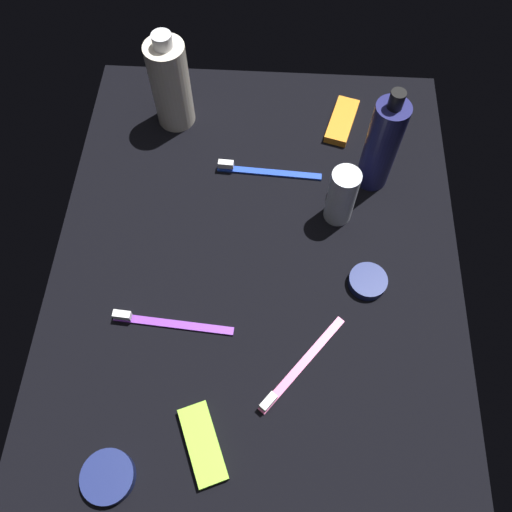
% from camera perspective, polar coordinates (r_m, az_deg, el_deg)
% --- Properties ---
extents(ground_plane, '(0.84, 0.64, 0.01)m').
position_cam_1_polar(ground_plane, '(0.82, -0.00, -1.16)').
color(ground_plane, black).
extents(lotion_bottle, '(0.05, 0.05, 0.20)m').
position_cam_1_polar(lotion_bottle, '(0.85, 13.66, 11.78)').
color(lotion_bottle, navy).
rests_on(lotion_bottle, ground_plane).
extents(bodywash_bottle, '(0.07, 0.07, 0.18)m').
position_cam_1_polar(bodywash_bottle, '(0.94, -9.39, 18.16)').
color(bodywash_bottle, silver).
rests_on(bodywash_bottle, ground_plane).
extents(deodorant_stick, '(0.04, 0.04, 0.11)m').
position_cam_1_polar(deodorant_stick, '(0.82, 9.41, 6.50)').
color(deodorant_stick, silver).
rests_on(deodorant_stick, ground_plane).
extents(toothbrush_purple, '(0.02, 0.18, 0.02)m').
position_cam_1_polar(toothbrush_purple, '(0.78, -9.91, -7.21)').
color(toothbrush_purple, purple).
rests_on(toothbrush_purple, ground_plane).
extents(toothbrush_pink, '(0.15, 0.12, 0.02)m').
position_cam_1_polar(toothbrush_pink, '(0.75, 4.64, -12.26)').
color(toothbrush_pink, '#E55999').
rests_on(toothbrush_pink, ground_plane).
extents(toothbrush_blue, '(0.02, 0.18, 0.02)m').
position_cam_1_polar(toothbrush_blue, '(0.90, 0.76, 9.37)').
color(toothbrush_blue, blue).
rests_on(toothbrush_blue, ground_plane).
extents(snack_bar_lime, '(0.11, 0.08, 0.01)m').
position_cam_1_polar(snack_bar_lime, '(0.73, -5.87, -19.90)').
color(snack_bar_lime, '#8CD133').
rests_on(snack_bar_lime, ground_plane).
extents(snack_bar_orange, '(0.11, 0.07, 0.01)m').
position_cam_1_polar(snack_bar_orange, '(0.98, 9.43, 14.44)').
color(snack_bar_orange, orange).
rests_on(snack_bar_orange, ground_plane).
extents(cream_tin_left, '(0.06, 0.06, 0.02)m').
position_cam_1_polar(cream_tin_left, '(0.81, 12.19, -2.74)').
color(cream_tin_left, navy).
rests_on(cream_tin_left, ground_plane).
extents(cream_tin_right, '(0.07, 0.07, 0.02)m').
position_cam_1_polar(cream_tin_right, '(0.75, -15.96, -22.33)').
color(cream_tin_right, navy).
rests_on(cream_tin_right, ground_plane).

